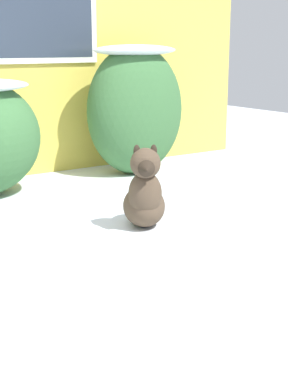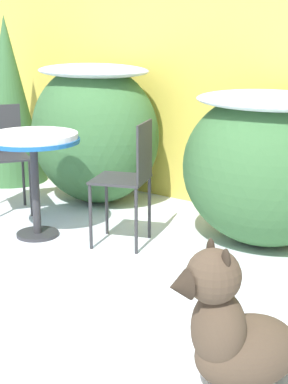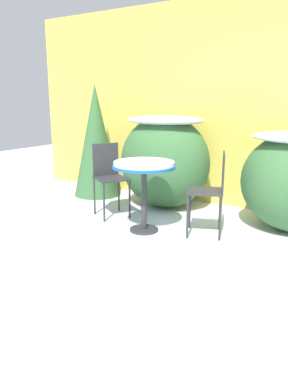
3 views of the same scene
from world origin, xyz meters
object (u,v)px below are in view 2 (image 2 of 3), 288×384
patio_table (33,149)px  patio_chair_far_side (129,176)px  dog (235,335)px  patio_chair_near_table (4,152)px

patio_table → patio_chair_far_side: patio_chair_far_side is taller
patio_table → dog: (2.16, -0.82, -0.42)m
patio_chair_near_table → patio_chair_far_side: size_ratio=1.00×
patio_chair_near_table → dog: patio_chair_near_table is taller
patio_table → patio_chair_near_table: size_ratio=0.87×
patio_chair_far_side → dog: bearing=31.7°
patio_chair_near_table → dog: 3.06m
patio_chair_near_table → patio_chair_far_side: bearing=-58.8°
patio_chair_near_table → dog: size_ratio=1.32×
patio_chair_near_table → patio_chair_far_side: same height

